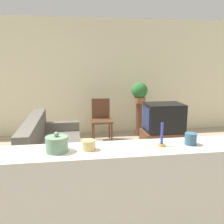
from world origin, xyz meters
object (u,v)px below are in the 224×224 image
at_px(television, 163,117).
at_px(wooden_chair, 101,117).
at_px(decorative_bowl, 57,144).
at_px(couch, 52,154).
at_px(potted_plant, 139,92).

height_order(television, wooden_chair, television).
xyz_separation_m(television, decorative_bowl, (-1.78, -2.22, 0.33)).
relative_size(couch, decorative_bowl, 9.43).
xyz_separation_m(television, wooden_chair, (-1.04, 1.01, -0.19)).
xyz_separation_m(wooden_chair, potted_plant, (0.91, 0.22, 0.52)).
distance_m(wooden_chair, potted_plant, 1.07).
height_order(television, potted_plant, potted_plant).
relative_size(wooden_chair, decorative_bowl, 4.79).
height_order(television, decorative_bowl, decorative_bowl).
bearing_deg(wooden_chair, decorative_bowl, -102.80).
bearing_deg(television, wooden_chair, 136.05).
relative_size(television, potted_plant, 1.45).
bearing_deg(couch, television, 14.25).
distance_m(television, wooden_chair, 1.46).
xyz_separation_m(couch, television, (1.99, 0.51, 0.40)).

